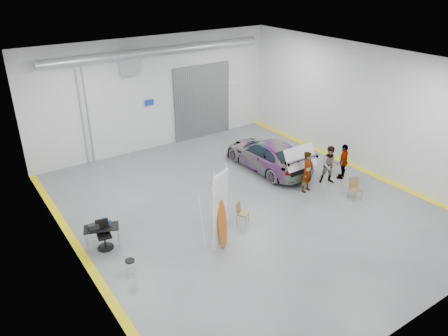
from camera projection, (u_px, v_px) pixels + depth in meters
ground at (245, 205)px, 18.55m from camera, size 16.00×16.00×0.00m
room_shell at (220, 99)px, 18.59m from camera, size 14.02×16.18×6.01m
sedan_car at (268, 154)px, 21.55m from camera, size 2.10×5.11×1.48m
person_a at (308, 172)px, 19.29m from camera, size 0.78×0.60×1.90m
person_b at (330, 165)px, 20.04m from camera, size 1.11×1.05×1.81m
person_c at (344, 161)px, 20.52m from camera, size 1.08×0.83×1.72m
surfboard_display at (219, 218)px, 15.19m from camera, size 0.84×0.50×3.19m
folding_chair_near at (243, 217)px, 17.14m from camera, size 0.57×0.63×0.88m
folding_chair_far at (355, 193)px, 18.87m from camera, size 0.56×0.58×0.96m
shop_stool at (131, 268)px, 14.21m from camera, size 0.33×0.33×0.66m
work_table at (99, 228)px, 15.58m from camera, size 1.35×0.99×1.00m
office_chair at (104, 236)px, 15.60m from camera, size 0.58×0.58×1.08m
trunk_lid at (301, 156)px, 19.50m from camera, size 1.73×1.05×0.04m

